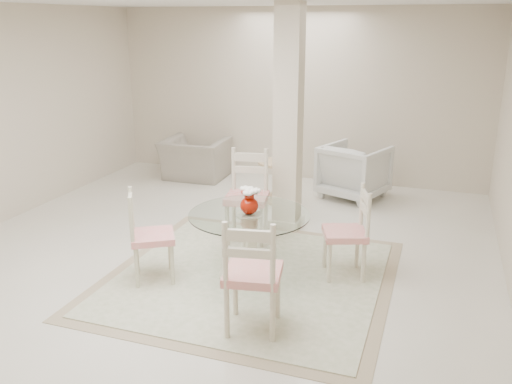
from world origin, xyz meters
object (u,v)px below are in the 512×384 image
(side_table, at_px, (277,183))
(recliner_taupe, at_px, (195,159))
(dining_chair_west, at_px, (145,230))
(dining_chair_east, at_px, (352,226))
(red_vase, at_px, (249,200))
(column, at_px, (288,120))
(dining_table, at_px, (249,246))
(dining_chair_south, at_px, (252,268))
(dining_chair_north, at_px, (248,189))
(armchair_white, at_px, (354,171))

(side_table, bearing_deg, recliner_taupe, 157.29)
(dining_chair_west, bearing_deg, side_table, -41.16)
(dining_chair_east, bearing_deg, red_vase, -87.73)
(column, height_order, dining_chair_east, column)
(dining_table, xyz_separation_m, dining_chair_south, (0.36, -0.96, 0.25))
(dining_chair_north, height_order, side_table, dining_chair_north)
(recliner_taupe, bearing_deg, dining_table, 121.80)
(column, xyz_separation_m, recliner_taupe, (-2.02, 1.60, -1.02))
(dining_chair_north, distance_m, dining_chair_west, 1.46)
(recliner_taupe, bearing_deg, red_vase, 121.82)
(dining_chair_east, height_order, side_table, dining_chair_east)
(armchair_white, relative_size, side_table, 1.48)
(red_vase, relative_size, dining_chair_south, 0.24)
(dining_table, height_order, dining_chair_west, dining_chair_west)
(dining_chair_east, height_order, dining_chair_north, dining_chair_north)
(column, distance_m, dining_chair_east, 1.73)
(dining_chair_east, bearing_deg, dining_chair_south, -43.08)
(armchair_white, bearing_deg, dining_table, 100.31)
(dining_chair_east, xyz_separation_m, dining_chair_south, (-0.58, -1.33, 0.05))
(dining_chair_north, distance_m, side_table, 1.54)
(dining_chair_south, bearing_deg, dining_table, -79.75)
(dining_chair_north, distance_m, dining_chair_south, 2.05)
(dining_chair_west, xyz_separation_m, side_table, (0.48, 2.84, -0.27))
(dining_chair_south, xyz_separation_m, recliner_taupe, (-2.43, 4.08, -0.27))
(column, relative_size, dining_chair_north, 2.29)
(dining_chair_east, relative_size, dining_chair_south, 0.91)
(side_table, bearing_deg, dining_table, -79.45)
(recliner_taupe, bearing_deg, dining_chair_north, 126.50)
(recliner_taupe, relative_size, armchair_white, 1.16)
(column, bearing_deg, recliner_taupe, 141.63)
(column, bearing_deg, armchair_white, 67.66)
(armchair_white, bearing_deg, dining_chair_east, 119.41)
(dining_chair_east, relative_size, side_table, 1.77)
(recliner_taupe, bearing_deg, dining_chair_east, 135.89)
(dining_table, height_order, dining_chair_south, dining_chair_south)
(red_vase, relative_size, dining_chair_west, 0.27)
(side_table, bearing_deg, dining_chair_north, -86.43)
(red_vase, xyz_separation_m, armchair_white, (0.54, 2.98, -0.44))
(dining_chair_west, distance_m, side_table, 2.89)
(armchair_white, bearing_deg, dining_chair_north, 86.48)
(recliner_taupe, bearing_deg, column, 139.92)
(dining_table, xyz_separation_m, recliner_taupe, (-2.07, 3.13, -0.02))
(dining_chair_north, bearing_deg, armchair_white, 55.81)
(armchair_white, bearing_deg, column, 88.35)
(side_table, bearing_deg, dining_chair_east, -55.99)
(column, height_order, dining_chair_north, column)
(dining_chair_west, height_order, dining_chair_south, dining_chair_south)
(dining_chair_east, height_order, armchair_white, dining_chair_east)
(dining_chair_south, relative_size, recliner_taupe, 1.13)
(column, bearing_deg, dining_chair_south, -80.52)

